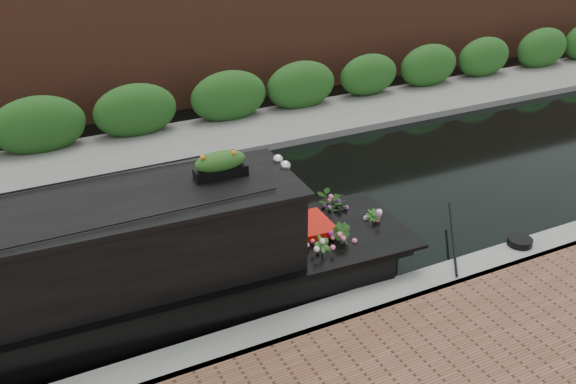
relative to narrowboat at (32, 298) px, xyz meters
name	(u,v)px	position (x,y,z in m)	size (l,w,h in m)	color
ground	(216,231)	(3.33, 1.82, -0.77)	(80.00, 80.00, 0.00)	black
near_bank_coping	(298,335)	(3.33, -1.48, -0.77)	(40.00, 0.60, 0.50)	gray
far_bank_path	(153,151)	(3.33, 6.02, -0.77)	(40.00, 2.40, 0.34)	slate
far_hedge	(143,139)	(3.33, 6.92, -0.77)	(40.00, 1.10, 2.80)	#204F1A
far_brick_wall	(122,113)	(3.33, 9.02, -0.77)	(40.00, 1.00, 8.00)	brown
narrowboat	(32,298)	(0.00, 0.00, 0.00)	(11.16, 2.48, 2.62)	black
rope_fender	(389,237)	(5.92, 0.00, -0.62)	(0.31, 0.31, 0.32)	olive
coiled_mooring_rope	(520,242)	(7.69, -1.34, -0.46)	(0.42, 0.42, 0.12)	black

